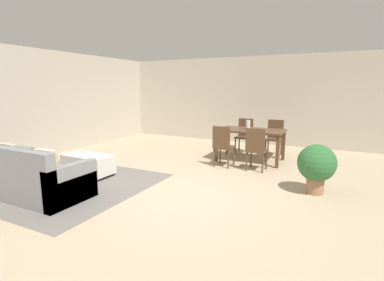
# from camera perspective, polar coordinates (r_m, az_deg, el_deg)

# --- Properties ---
(ground_plane) EXTENTS (10.80, 10.80, 0.00)m
(ground_plane) POSITION_cam_1_polar(r_m,az_deg,el_deg) (4.95, -2.31, -10.22)
(ground_plane) COLOR tan
(wall_back) EXTENTS (9.00, 0.12, 2.70)m
(wall_back) POSITION_cam_1_polar(r_m,az_deg,el_deg) (9.33, 12.72, 7.70)
(wall_back) COLOR #BCB2A0
(wall_back) RESTS_ON ground_plane
(wall_left) EXTENTS (0.12, 11.00, 2.70)m
(wall_left) POSITION_cam_1_polar(r_m,az_deg,el_deg) (8.14, -29.61, 6.28)
(wall_left) COLOR #BCB2A0
(wall_left) RESTS_ON ground_plane
(area_rug) EXTENTS (3.00, 2.80, 0.01)m
(area_rug) POSITION_cam_1_polar(r_m,az_deg,el_deg) (5.84, -23.84, -7.83)
(area_rug) COLOR slate
(area_rug) RESTS_ON ground_plane
(couch) EXTENTS (1.92, 0.90, 0.86)m
(couch) POSITION_cam_1_polar(r_m,az_deg,el_deg) (5.39, -29.31, -6.48)
(couch) COLOR gray
(couch) RESTS_ON ground_plane
(ottoman_table) EXTENTS (0.99, 0.51, 0.43)m
(ottoman_table) POSITION_cam_1_polar(r_m,az_deg,el_deg) (6.15, -19.78, -4.35)
(ottoman_table) COLOR silver
(ottoman_table) RESTS_ON ground_plane
(dining_table) EXTENTS (1.54, 0.91, 0.76)m
(dining_table) POSITION_cam_1_polar(r_m,az_deg,el_deg) (7.04, 11.52, 1.37)
(dining_table) COLOR #513823
(dining_table) RESTS_ON ground_plane
(dining_chair_near_left) EXTENTS (0.42, 0.42, 0.92)m
(dining_chair_near_left) POSITION_cam_1_polar(r_m,az_deg,el_deg) (6.41, 6.11, -0.67)
(dining_chair_near_left) COLOR #513823
(dining_chair_near_left) RESTS_ON ground_plane
(dining_chair_near_right) EXTENTS (0.41, 0.41, 0.92)m
(dining_chair_near_right) POSITION_cam_1_polar(r_m,az_deg,el_deg) (6.18, 12.54, -1.26)
(dining_chair_near_right) COLOR #513823
(dining_chair_near_right) RESTS_ON ground_plane
(dining_chair_far_left) EXTENTS (0.40, 0.40, 0.92)m
(dining_chair_far_left) POSITION_cam_1_polar(r_m,az_deg,el_deg) (7.96, 10.33, 1.36)
(dining_chair_far_left) COLOR #513823
(dining_chair_far_left) RESTS_ON ground_plane
(dining_chair_far_right) EXTENTS (0.41, 0.41, 0.92)m
(dining_chair_far_right) POSITION_cam_1_polar(r_m,az_deg,el_deg) (7.81, 15.99, 0.97)
(dining_chair_far_right) COLOR #513823
(dining_chair_far_right) RESTS_ON ground_plane
(vase_centerpiece) EXTENTS (0.10, 0.10, 0.23)m
(vase_centerpiece) POSITION_cam_1_polar(r_m,az_deg,el_deg) (6.99, 10.99, 3.04)
(vase_centerpiece) COLOR silver
(vase_centerpiece) RESTS_ON dining_table
(book_on_ottoman) EXTENTS (0.27, 0.21, 0.03)m
(book_on_ottoman) POSITION_cam_1_polar(r_m,az_deg,el_deg) (6.05, -20.14, -2.65)
(book_on_ottoman) COLOR silver
(book_on_ottoman) RESTS_ON ottoman_table
(potted_plant) EXTENTS (0.62, 0.62, 0.83)m
(potted_plant) POSITION_cam_1_polar(r_m,az_deg,el_deg) (5.18, 23.37, -4.43)
(potted_plant) COLOR #996B4C
(potted_plant) RESTS_ON ground_plane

